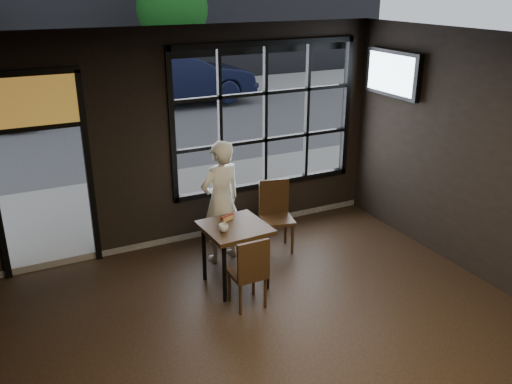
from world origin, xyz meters
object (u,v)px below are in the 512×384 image
cafe_table (235,255)px  navy_car (178,78)px  chair_near (247,271)px  man (221,201)px

cafe_table → navy_car: (2.91, 10.84, 0.48)m
chair_near → man: 1.34m
cafe_table → chair_near: 0.51m
cafe_table → navy_car: navy_car is taller
cafe_table → man: 0.89m
navy_car → man: bearing=164.6°
cafe_table → man: bearing=77.5°
chair_near → cafe_table: bearing=-97.8°
cafe_table → man: size_ratio=0.48×
cafe_table → man: (0.12, 0.75, 0.46)m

